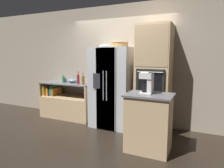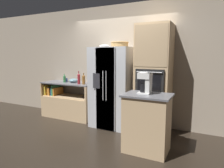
{
  "view_description": "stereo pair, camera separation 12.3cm",
  "coord_description": "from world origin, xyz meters",
  "px_view_note": "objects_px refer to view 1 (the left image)",
  "views": [
    {
      "loc": [
        1.81,
        -4.01,
        1.64
      ],
      "look_at": [
        -0.03,
        -0.01,
        0.99
      ],
      "focal_mm": 32.0,
      "sensor_mm": 36.0,
      "label": 1
    },
    {
      "loc": [
        1.92,
        -3.95,
        1.64
      ],
      "look_at": [
        -0.03,
        -0.01,
        0.99
      ],
      "focal_mm": 32.0,
      "sensor_mm": 36.0,
      "label": 2
    }
  ],
  "objects_px": {
    "bottle_short": "(83,79)",
    "wall_oven": "(154,79)",
    "bottle_wide": "(78,79)",
    "mug": "(65,80)",
    "coffee_maker": "(148,82)",
    "refrigerator": "(112,87)",
    "fruit_bowl": "(105,46)",
    "bottle_tall": "(63,79)",
    "wicker_basket": "(120,44)",
    "mixing_bowl": "(73,81)"
  },
  "relations": [
    {
      "from": "refrigerator",
      "to": "fruit_bowl",
      "type": "relative_size",
      "value": 7.23
    },
    {
      "from": "bottle_short",
      "to": "coffee_maker",
      "type": "bearing_deg",
      "value": -23.93
    },
    {
      "from": "wicker_basket",
      "to": "fruit_bowl",
      "type": "height_order",
      "value": "wicker_basket"
    },
    {
      "from": "fruit_bowl",
      "to": "bottle_tall",
      "type": "xyz_separation_m",
      "value": [
        -1.24,
        0.07,
        -0.81
      ]
    },
    {
      "from": "mug",
      "to": "coffee_maker",
      "type": "bearing_deg",
      "value": -21.55
    },
    {
      "from": "bottle_short",
      "to": "mixing_bowl",
      "type": "height_order",
      "value": "bottle_short"
    },
    {
      "from": "bottle_short",
      "to": "wall_oven",
      "type": "bearing_deg",
      "value": 2.54
    },
    {
      "from": "refrigerator",
      "to": "coffee_maker",
      "type": "relative_size",
      "value": 5.09
    },
    {
      "from": "wicker_basket",
      "to": "mug",
      "type": "xyz_separation_m",
      "value": [
        -1.64,
        0.17,
        -0.89
      ]
    },
    {
      "from": "bottle_tall",
      "to": "bottle_short",
      "type": "bearing_deg",
      "value": -7.45
    },
    {
      "from": "bottle_short",
      "to": "mug",
      "type": "distance_m",
      "value": 0.72
    },
    {
      "from": "coffee_maker",
      "to": "bottle_tall",
      "type": "bearing_deg",
      "value": 160.21
    },
    {
      "from": "fruit_bowl",
      "to": "refrigerator",
      "type": "bearing_deg",
      "value": 2.7
    },
    {
      "from": "mixing_bowl",
      "to": "coffee_maker",
      "type": "distance_m",
      "value": 2.43
    },
    {
      "from": "refrigerator",
      "to": "bottle_wide",
      "type": "relative_size",
      "value": 5.67
    },
    {
      "from": "wall_oven",
      "to": "bottle_wide",
      "type": "relative_size",
      "value": 7.07
    },
    {
      "from": "bottle_wide",
      "to": "wall_oven",
      "type": "bearing_deg",
      "value": 2.8
    },
    {
      "from": "wall_oven",
      "to": "mug",
      "type": "xyz_separation_m",
      "value": [
        -2.4,
        0.11,
        -0.15
      ]
    },
    {
      "from": "bottle_short",
      "to": "coffee_maker",
      "type": "relative_size",
      "value": 0.78
    },
    {
      "from": "refrigerator",
      "to": "bottle_short",
      "type": "distance_m",
      "value": 0.78
    },
    {
      "from": "refrigerator",
      "to": "fruit_bowl",
      "type": "distance_m",
      "value": 0.95
    },
    {
      "from": "wall_oven",
      "to": "bottle_short",
      "type": "height_order",
      "value": "wall_oven"
    },
    {
      "from": "refrigerator",
      "to": "bottle_tall",
      "type": "relative_size",
      "value": 8.22
    },
    {
      "from": "wall_oven",
      "to": "coffee_maker",
      "type": "xyz_separation_m",
      "value": [
        0.09,
        -0.87,
        0.06
      ]
    },
    {
      "from": "bottle_tall",
      "to": "mixing_bowl",
      "type": "height_order",
      "value": "bottle_tall"
    },
    {
      "from": "bottle_tall",
      "to": "bottle_short",
      "type": "height_order",
      "value": "bottle_short"
    },
    {
      "from": "refrigerator",
      "to": "wall_oven",
      "type": "xyz_separation_m",
      "value": [
        0.93,
        0.05,
        0.23
      ]
    },
    {
      "from": "bottle_short",
      "to": "mug",
      "type": "xyz_separation_m",
      "value": [
        -0.7,
        0.19,
        -0.07
      ]
    },
    {
      "from": "bottle_wide",
      "to": "coffee_maker",
      "type": "height_order",
      "value": "coffee_maker"
    },
    {
      "from": "refrigerator",
      "to": "mixing_bowl",
      "type": "bearing_deg",
      "value": 173.49
    },
    {
      "from": "fruit_bowl",
      "to": "bottle_wide",
      "type": "xyz_separation_m",
      "value": [
        -0.71,
        -0.03,
        -0.77
      ]
    },
    {
      "from": "fruit_bowl",
      "to": "mug",
      "type": "distance_m",
      "value": 1.54
    },
    {
      "from": "mug",
      "to": "mixing_bowl",
      "type": "bearing_deg",
      "value": -4.55
    },
    {
      "from": "bottle_tall",
      "to": "mixing_bowl",
      "type": "bearing_deg",
      "value": 18.33
    },
    {
      "from": "mixing_bowl",
      "to": "coffee_maker",
      "type": "relative_size",
      "value": 0.68
    },
    {
      "from": "fruit_bowl",
      "to": "mixing_bowl",
      "type": "height_order",
      "value": "fruit_bowl"
    },
    {
      "from": "wall_oven",
      "to": "mixing_bowl",
      "type": "distance_m",
      "value": 2.13
    },
    {
      "from": "bottle_wide",
      "to": "coffee_maker",
      "type": "distance_m",
      "value": 2.08
    },
    {
      "from": "bottle_short",
      "to": "coffee_maker",
      "type": "height_order",
      "value": "coffee_maker"
    },
    {
      "from": "wicker_basket",
      "to": "bottle_tall",
      "type": "relative_size",
      "value": 1.76
    },
    {
      "from": "wall_oven",
      "to": "wicker_basket",
      "type": "distance_m",
      "value": 1.06
    },
    {
      "from": "bottle_wide",
      "to": "mug",
      "type": "distance_m",
      "value": 0.61
    },
    {
      "from": "bottle_wide",
      "to": "mug",
      "type": "relative_size",
      "value": 2.62
    },
    {
      "from": "bottle_short",
      "to": "mug",
      "type": "bearing_deg",
      "value": 164.97
    },
    {
      "from": "bottle_tall",
      "to": "bottle_wide",
      "type": "relative_size",
      "value": 0.69
    },
    {
      "from": "refrigerator",
      "to": "bottle_short",
      "type": "xyz_separation_m",
      "value": [
        -0.77,
        -0.03,
        0.15
      ]
    },
    {
      "from": "bottle_tall",
      "to": "mug",
      "type": "bearing_deg",
      "value": 109.94
    },
    {
      "from": "wicker_basket",
      "to": "bottle_wide",
      "type": "bearing_deg",
      "value": -178.57
    },
    {
      "from": "bottle_wide",
      "to": "bottle_tall",
      "type": "bearing_deg",
      "value": 169.21
    },
    {
      "from": "wall_oven",
      "to": "bottle_wide",
      "type": "distance_m",
      "value": 1.84
    }
  ]
}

